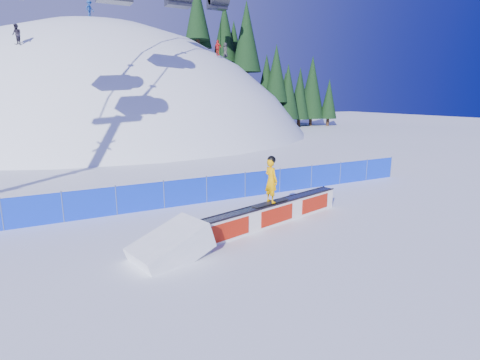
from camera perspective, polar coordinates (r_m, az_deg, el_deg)
ground at (r=14.01m, az=5.95°, el=-7.40°), size 160.00×160.00×0.00m
snow_hill at (r=58.10m, az=-18.41°, el=-11.11°), size 64.00×64.00×64.00m
treeline at (r=61.79m, az=3.47°, el=16.91°), size 22.82×11.78×21.37m
safety_fence at (r=17.60m, az=-2.09°, el=-1.11°), size 22.05×0.05×1.30m
rail_box at (r=14.35m, az=5.01°, el=-5.09°), size 7.12×2.31×0.87m
snow_ramp at (r=11.80m, az=-10.44°, el=-11.52°), size 2.67×2.04×1.48m
snowboarder at (r=13.91m, az=4.76°, el=-0.01°), size 1.74×0.73×1.80m
distant_skiers at (r=43.75m, az=-15.80°, el=20.90°), size 21.90×9.84×6.00m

